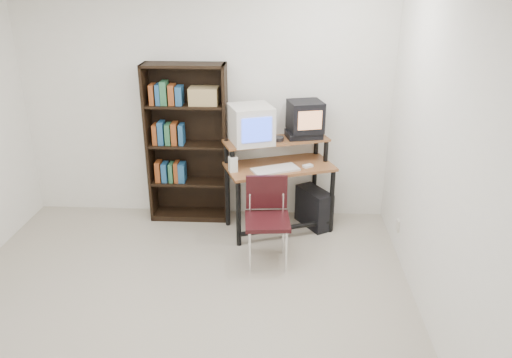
# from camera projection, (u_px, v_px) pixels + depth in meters

# --- Properties ---
(floor) EXTENTS (4.00, 4.00, 0.01)m
(floor) POSITION_uv_depth(u_px,v_px,m) (175.00, 319.00, 4.03)
(floor) COLOR #B3A995
(floor) RESTS_ON ground
(back_wall) EXTENTS (4.00, 0.01, 2.60)m
(back_wall) POSITION_uv_depth(u_px,v_px,m) (205.00, 102.00, 5.38)
(back_wall) COLOR white
(back_wall) RESTS_ON floor
(right_wall) EXTENTS (0.01, 4.00, 2.60)m
(right_wall) POSITION_uv_depth(u_px,v_px,m) (450.00, 174.00, 3.43)
(right_wall) COLOR white
(right_wall) RESTS_ON floor
(computer_desk) EXTENTS (1.22, 0.89, 0.98)m
(computer_desk) POSITION_uv_depth(u_px,v_px,m) (279.00, 170.00, 5.22)
(computer_desk) COLOR brown
(computer_desk) RESTS_ON floor
(crt_monitor) EXTENTS (0.52, 0.52, 0.38)m
(crt_monitor) POSITION_uv_depth(u_px,v_px,m) (251.00, 124.00, 5.06)
(crt_monitor) COLOR beige
(crt_monitor) RESTS_ON computer_desk
(vcr) EXTENTS (0.41, 0.33, 0.08)m
(vcr) POSITION_uv_depth(u_px,v_px,m) (304.00, 135.00, 5.24)
(vcr) COLOR black
(vcr) RESTS_ON computer_desk
(crt_tv) EXTENTS (0.40, 0.40, 0.31)m
(crt_tv) POSITION_uv_depth(u_px,v_px,m) (305.00, 116.00, 5.18)
(crt_tv) COLOR black
(crt_tv) RESTS_ON vcr
(cd_spindle) EXTENTS (0.13, 0.13, 0.05)m
(cd_spindle) POSITION_uv_depth(u_px,v_px,m) (278.00, 139.00, 5.15)
(cd_spindle) COLOR #26262B
(cd_spindle) RESTS_ON computer_desk
(keyboard) EXTENTS (0.51, 0.39, 0.03)m
(keyboard) POSITION_uv_depth(u_px,v_px,m) (275.00, 170.00, 5.05)
(keyboard) COLOR beige
(keyboard) RESTS_ON computer_desk
(mousepad) EXTENTS (0.24, 0.20, 0.01)m
(mousepad) POSITION_uv_depth(u_px,v_px,m) (307.00, 167.00, 5.16)
(mousepad) COLOR black
(mousepad) RESTS_ON computer_desk
(mouse) EXTENTS (0.12, 0.11, 0.03)m
(mouse) POSITION_uv_depth(u_px,v_px,m) (308.00, 166.00, 5.13)
(mouse) COLOR white
(mouse) RESTS_ON mousepad
(desk_speaker) EXTENTS (0.10, 0.10, 0.17)m
(desk_speaker) POSITION_uv_depth(u_px,v_px,m) (233.00, 165.00, 4.99)
(desk_speaker) COLOR beige
(desk_speaker) RESTS_ON computer_desk
(pc_tower) EXTENTS (0.41, 0.49, 0.42)m
(pc_tower) POSITION_uv_depth(u_px,v_px,m) (314.00, 208.00, 5.45)
(pc_tower) COLOR black
(pc_tower) RESTS_ON floor
(school_chair) EXTENTS (0.45, 0.45, 0.83)m
(school_chair) POSITION_uv_depth(u_px,v_px,m) (267.00, 212.00, 4.68)
(school_chair) COLOR black
(school_chair) RESTS_ON floor
(bookshelf) EXTENTS (0.87, 0.29, 1.73)m
(bookshelf) POSITION_uv_depth(u_px,v_px,m) (188.00, 142.00, 5.41)
(bookshelf) COLOR black
(bookshelf) RESTS_ON floor
(wall_outlet) EXTENTS (0.02, 0.08, 0.12)m
(wall_outlet) POSITION_uv_depth(u_px,v_px,m) (398.00, 225.00, 4.87)
(wall_outlet) COLOR beige
(wall_outlet) RESTS_ON right_wall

